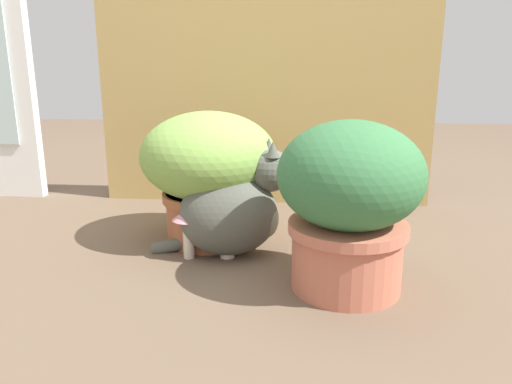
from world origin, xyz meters
The scene contains 7 objects.
ground_plane centered at (0.00, 0.00, 0.00)m, with size 6.00×6.00×0.00m, color brown.
cardboard_backdrop centered at (0.06, 0.56, 0.39)m, with size 1.17×0.03×0.78m, color tan.
grass_planter centered at (-0.06, 0.14, 0.21)m, with size 0.38×0.38×0.37m.
leafy_planter centered at (0.30, -0.14, 0.21)m, with size 0.32×0.32×0.38m.
cat centered at (0.02, 0.04, 0.12)m, with size 0.39×0.22×0.32m.
mushroom_ornament_red centered at (0.01, 0.01, 0.09)m, with size 0.11×0.11×0.12m.
mushroom_ornament_pink centered at (-0.09, 0.00, 0.10)m, with size 0.08×0.08×0.14m.
Camera 1 is at (0.19, -1.18, 0.50)m, focal length 34.46 mm.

